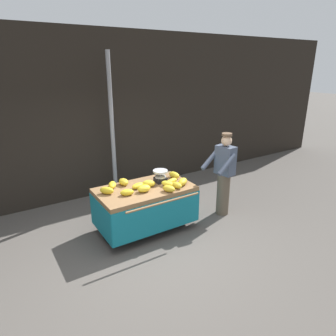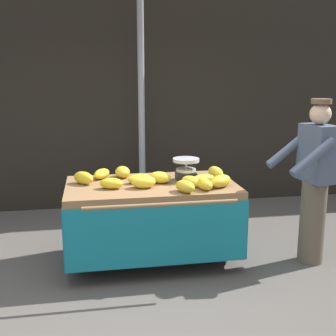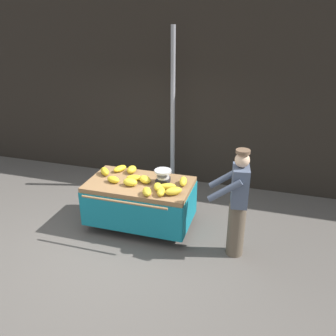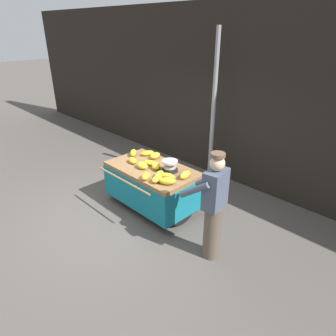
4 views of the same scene
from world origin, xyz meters
The scene contains 19 objects.
ground_plane centered at (0.00, 0.00, 0.00)m, with size 60.00×60.00×0.00m, color #514C47.
back_wall centered at (0.00, 2.80, 1.86)m, with size 16.00×0.24×3.71m, color black.
street_pole centered at (0.33, 2.26, 1.62)m, with size 0.09×0.09×3.25m, color gray.
banana_cart centered at (0.23, 0.62, 0.62)m, with size 1.75×1.19×0.85m.
weighing_scale centered at (0.61, 0.71, 0.97)m, with size 0.28×0.28×0.24m.
banana_bunch_0 centered at (0.50, 0.24, 0.91)m, with size 0.14×0.24×0.12m, color gold.
banana_bunch_1 centered at (-0.18, 0.50, 0.91)m, with size 0.13×0.23×0.11m, color gold.
banana_bunch_2 centered at (-0.27, 0.95, 0.90)m, with size 0.13×0.27×0.10m, color gold.
banana_bunch_3 centered at (0.32, 0.64, 0.91)m, with size 0.16×0.23×0.12m, color yellow.
banana_bunch_4 centered at (0.89, 0.37, 0.91)m, with size 0.15×0.28×0.12m, color gold.
banana_bunch_5 centered at (0.75, 0.52, 0.90)m, with size 0.11×0.28×0.10m, color gold.
banana_bunch_6 centered at (0.61, 0.45, 0.90)m, with size 0.14×0.26×0.10m, color yellow.
banana_bunch_7 centered at (0.13, 0.47, 0.92)m, with size 0.16×0.24×0.13m, color yellow.
banana_bunch_8 centered at (0.95, 0.74, 0.92)m, with size 0.12×0.27×0.13m, color yellow.
banana_bunch_9 centered at (0.71, 0.31, 0.91)m, with size 0.13×0.24×0.11m, color gold.
banana_bunch_10 centered at (-0.04, 0.95, 0.91)m, with size 0.16×0.23×0.12m, color gold.
banana_bunch_11 centered at (0.11, 0.67, 0.90)m, with size 0.14×0.26×0.09m, color gold.
banana_bunch_12 centered at (-0.45, 0.73, 0.92)m, with size 0.12×0.25×0.13m, color gold.
vendor_person centered at (1.87, 0.33, 0.87)m, with size 0.62×0.57×1.71m.
Camera 4 is at (4.02, -2.71, 3.23)m, focal length 32.16 mm.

